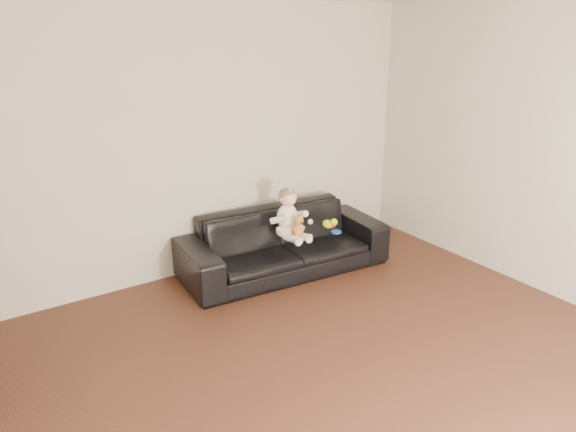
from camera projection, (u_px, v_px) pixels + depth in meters
floor at (383, 420)px, 3.64m from camera, size 5.50×5.50×0.00m
wall_back at (192, 145)px, 5.34m from camera, size 5.00×0.00×5.00m
sofa at (284, 242)px, 5.67m from camera, size 2.14×0.98×0.61m
baby at (289, 217)px, 5.47m from camera, size 0.38×0.45×0.49m
teddy_bear at (298, 226)px, 5.37m from camera, size 0.15×0.15×0.21m
toy_green at (328, 224)px, 5.76m from camera, size 0.11×0.13×0.09m
toy_rattle at (332, 225)px, 5.76m from camera, size 0.10×0.10×0.08m
toy_blue_disc at (336, 232)px, 5.66m from camera, size 0.12×0.12×0.01m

